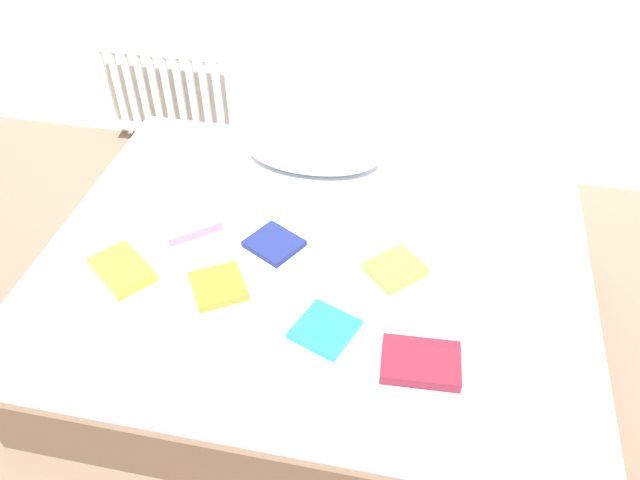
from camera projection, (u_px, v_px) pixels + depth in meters
ground_plane at (318, 332)px, 2.65m from camera, size 8.00×8.00×0.00m
bed at (317, 292)px, 2.48m from camera, size 2.00×1.50×0.50m
radiator at (162, 93)px, 3.45m from camera, size 0.70×0.04×0.52m
pillow at (313, 152)px, 2.66m from camera, size 0.57×0.30×0.11m
textbook_pink at (189, 224)px, 2.37m from camera, size 0.25×0.25×0.04m
textbook_lime at (395, 269)px, 2.20m from camera, size 0.24×0.24×0.03m
textbook_yellow at (122, 270)px, 2.19m from camera, size 0.27×0.26×0.04m
textbook_teal at (325, 329)px, 2.00m from camera, size 0.23×0.23×0.02m
textbook_maroon at (421, 362)px, 1.89m from camera, size 0.25×0.18×0.04m
textbook_orange at (218, 286)px, 2.14m from camera, size 0.24×0.24×0.03m
textbook_navy at (274, 244)px, 2.30m from camera, size 0.24×0.23×0.02m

